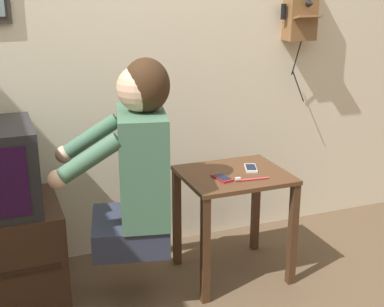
% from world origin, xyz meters
% --- Properties ---
extents(wall_back, '(6.80, 0.05, 2.55)m').
position_xyz_m(wall_back, '(0.00, 1.24, 1.27)').
color(wall_back, beige).
rests_on(wall_back, ground_plane).
extents(side_table, '(0.55, 0.47, 0.59)m').
position_xyz_m(side_table, '(0.40, 0.72, 0.46)').
color(side_table, '#51331E').
rests_on(side_table, ground_plane).
extents(person, '(0.61, 0.52, 0.91)m').
position_xyz_m(person, '(-0.14, 0.66, 0.74)').
color(person, '#2D3347').
rests_on(person, ground_plane).
extents(wall_phone_antique, '(0.22, 0.18, 0.80)m').
position_xyz_m(wall_phone_antique, '(1.02, 1.16, 1.41)').
color(wall_phone_antique, brown).
extents(cell_phone_held, '(0.08, 0.13, 0.01)m').
position_xyz_m(cell_phone_held, '(0.30, 0.66, 0.60)').
color(cell_phone_held, maroon).
rests_on(cell_phone_held, side_table).
extents(cell_phone_spare, '(0.10, 0.14, 0.01)m').
position_xyz_m(cell_phone_spare, '(0.51, 0.74, 0.60)').
color(cell_phone_spare, silver).
rests_on(cell_phone_spare, side_table).
extents(toothbrush, '(0.18, 0.03, 0.02)m').
position_xyz_m(toothbrush, '(0.43, 0.59, 0.60)').
color(toothbrush, '#D83F4C').
rests_on(toothbrush, side_table).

